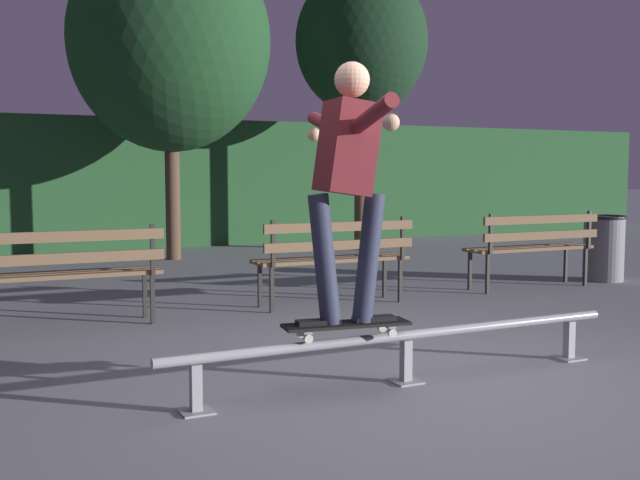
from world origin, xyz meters
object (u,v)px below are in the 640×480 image
(park_bench_right_center, at_px, (335,252))
(park_bench_rightmost, at_px, (534,242))
(grind_rail, at_px, (406,344))
(park_bench_left_center, at_px, (66,266))
(skateboard, at_px, (346,325))
(trash_can, at_px, (604,247))
(tree_behind_benches, at_px, (170,41))
(skateboarder, at_px, (347,170))
(tree_far_right, at_px, (361,43))

(park_bench_right_center, height_order, park_bench_rightmost, same)
(grind_rail, xyz_separation_m, park_bench_left_center, (-1.70, 2.63, 0.29))
(skateboard, height_order, park_bench_right_center, park_bench_right_center)
(park_bench_rightmost, bearing_deg, trash_can, 6.19)
(tree_behind_benches, bearing_deg, skateboarder, -97.10)
(park_bench_right_center, relative_size, tree_behind_benches, 0.33)
(park_bench_rightmost, xyz_separation_m, trash_can, (1.23, 0.13, -0.12))
(grind_rail, xyz_separation_m, park_bench_rightmost, (3.40, 2.63, 0.29))
(park_bench_right_center, relative_size, park_bench_rightmost, 1.00)
(park_bench_rightmost, distance_m, trash_can, 1.24)
(grind_rail, distance_m, skateboarder, 1.17)
(park_bench_left_center, bearing_deg, skateboarder, -64.24)
(skateboard, bearing_deg, park_bench_rightmost, 34.56)
(skateboard, distance_m, park_bench_right_center, 2.93)
(grind_rail, bearing_deg, tree_far_right, 62.84)
(park_bench_rightmost, distance_m, tree_far_right, 5.58)
(park_bench_left_center, distance_m, park_bench_right_center, 2.55)
(skateboarder, relative_size, park_bench_right_center, 0.97)
(park_bench_left_center, bearing_deg, park_bench_right_center, 0.00)
(park_bench_right_center, distance_m, tree_behind_benches, 5.43)
(trash_can, bearing_deg, grind_rail, -149.10)
(grind_rail, height_order, park_bench_left_center, park_bench_left_center)
(grind_rail, bearing_deg, skateboard, -180.00)
(park_bench_right_center, bearing_deg, skateboarder, -115.83)
(skateboard, bearing_deg, trash_can, 28.71)
(trash_can, bearing_deg, park_bench_rightmost, -173.81)
(park_bench_right_center, bearing_deg, tree_far_right, 58.22)
(tree_behind_benches, relative_size, tree_far_right, 1.04)
(park_bench_left_center, relative_size, trash_can, 2.01)
(tree_behind_benches, bearing_deg, park_bench_right_center, -85.56)
(tree_behind_benches, bearing_deg, skateboard, -97.13)
(skateboard, bearing_deg, tree_behind_benches, 82.87)
(park_bench_left_center, xyz_separation_m, tree_far_right, (5.47, 4.72, 2.95))
(park_bench_rightmost, bearing_deg, park_bench_right_center, 180.00)
(skateboard, height_order, park_bench_rightmost, park_bench_rightmost)
(park_bench_rightmost, bearing_deg, skateboard, -145.44)
(park_bench_left_center, distance_m, tree_far_right, 7.80)
(skateboard, distance_m, skateboarder, 0.94)
(park_bench_right_center, height_order, tree_behind_benches, tree_behind_benches)
(park_bench_left_center, xyz_separation_m, park_bench_rightmost, (5.09, 0.00, 0.00))
(tree_behind_benches, bearing_deg, grind_rail, -93.81)
(tree_behind_benches, xyz_separation_m, trash_can, (4.14, -4.55, -2.86))
(park_bench_left_center, bearing_deg, tree_far_right, 40.78)
(grind_rail, relative_size, park_bench_rightmost, 2.01)
(grind_rail, xyz_separation_m, skateboard, (-0.43, -0.00, 0.16))
(skateboard, relative_size, park_bench_rightmost, 0.50)
(park_bench_rightmost, distance_m, tree_behind_benches, 6.15)
(trash_can, bearing_deg, park_bench_left_center, -178.79)
(grind_rail, height_order, skateboard, skateboard)
(skateboarder, height_order, tree_behind_benches, tree_behind_benches)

